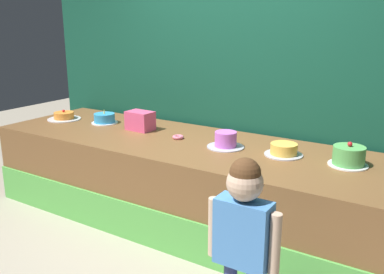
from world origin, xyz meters
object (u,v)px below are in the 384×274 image
Objects in this scene: child_figure at (243,227)px; donut at (178,137)px; cake_left at (104,119)px; cake_center_left at (226,141)px; cake_center_right at (284,150)px; cake_far_left at (64,116)px; cake_right at (349,156)px; pink_box at (140,121)px.

donut is (-1.21, 1.16, 0.06)m from child_figure.
child_figure reaches higher than cake_left.
cake_center_left reaches higher than cake_center_right.
cake_far_left is 2.96m from cake_right.
donut is at bearing 178.93° from cake_center_left.
cake_right reaches higher than cake_left.
pink_box is at bearing 5.27° from cake_far_left.
cake_far_left is 1.21× the size of cake_right.
child_figure is at bearing -79.32° from cake_center_right.
pink_box reaches higher than cake_far_left.
cake_right is (0.27, 1.22, 0.11)m from child_figure.
donut is at bearing -4.90° from cake_left.
child_figure is 4.33× the size of pink_box.
cake_center_right is (0.99, 0.05, 0.03)m from donut.
cake_center_right is at bearing -0.73° from pink_box.
child_figure is at bearing -57.90° from cake_center_left.
cake_center_left is (1.97, 0.01, 0.03)m from cake_far_left.
child_figure reaches higher than pink_box.
cake_far_left reaches higher than cake_center_right.
cake_far_left is 1.97m from cake_center_left.
cake_left is (-0.49, 0.02, -0.04)m from pink_box.
cake_center_left is 0.99m from cake_right.
pink_box reaches higher than cake_left.
donut is at bearing -177.38° from cake_right.
cake_center_right is at bearing 2.81° from donut.
child_figure reaches higher than cake_center_right.
cake_center_left reaches higher than donut.
cake_center_left is (1.48, -0.09, 0.01)m from cake_left.
cake_center_left is at bearing -4.43° from pink_box.
cake_far_left is 1.11× the size of cake_center_left.
cake_left is at bearing 179.61° from cake_right.
child_figure is 10.80× the size of donut.
cake_center_right is at bearing -1.05° from cake_left.
pink_box is 0.95× the size of cake_left.
child_figure is at bearing -43.65° from donut.
child_figure is 3.83× the size of cake_right.
pink_box is at bearing 172.24° from donut.
child_figure is 3.52× the size of cake_center_left.
cake_left reaches higher than cake_far_left.
cake_left reaches higher than donut.
pink_box is at bearing -2.02° from cake_left.
donut is 0.49m from cake_center_left.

